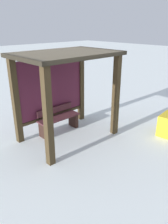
# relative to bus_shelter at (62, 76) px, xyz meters

# --- Properties ---
(ground_plane) EXTENTS (60.00, 60.00, 0.00)m
(ground_plane) POSITION_rel_bus_shelter_xyz_m (0.00, -0.22, -1.80)
(ground_plane) COLOR white
(bus_shelter) EXTENTS (2.69, 1.83, 2.46)m
(bus_shelter) POSITION_rel_bus_shelter_xyz_m (0.00, 0.00, 0.00)
(bus_shelter) COLOR #3D2F1A
(bus_shelter) RESTS_ON ground
(bench_left_inside) EXTENTS (1.34, 0.42, 0.78)m
(bench_left_inside) POSITION_rel_bus_shelter_xyz_m (0.00, 0.26, -1.43)
(bench_left_inside) COLOR #4F262D
(bench_left_inside) RESTS_ON ground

